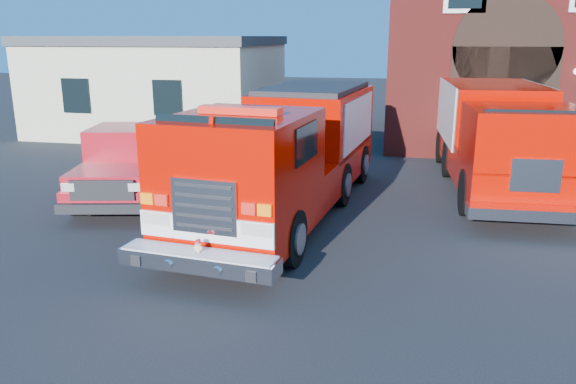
% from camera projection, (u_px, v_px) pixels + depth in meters
% --- Properties ---
extents(ground, '(100.00, 100.00, 0.00)m').
position_uv_depth(ground, '(299.00, 233.00, 12.82)').
color(ground, black).
rests_on(ground, ground).
extents(parking_stripe_mid, '(0.12, 3.00, 0.01)m').
position_uv_depth(parking_stripe_mid, '(560.00, 201.00, 15.30)').
color(parking_stripe_mid, yellow).
rests_on(parking_stripe_mid, ground).
extents(parking_stripe_far, '(0.12, 3.00, 0.01)m').
position_uv_depth(parking_stripe_far, '(537.00, 175.00, 18.13)').
color(parking_stripe_far, yellow).
rests_on(parking_stripe_far, ground).
extents(side_building, '(10.20, 8.20, 4.35)m').
position_uv_depth(side_building, '(162.00, 84.00, 26.26)').
color(side_building, beige).
rests_on(side_building, ground).
extents(fire_engine, '(3.79, 10.07, 3.03)m').
position_uv_depth(fire_engine, '(288.00, 152.00, 13.95)').
color(fire_engine, black).
rests_on(fire_engine, ground).
extents(pickup_truck, '(3.41, 6.35, 1.97)m').
position_uv_depth(pickup_truck, '(134.00, 162.00, 15.76)').
color(pickup_truck, black).
rests_on(pickup_truck, ground).
extents(secondary_truck, '(3.21, 9.17, 2.94)m').
position_uv_depth(secondary_truck, '(498.00, 133.00, 16.41)').
color(secondary_truck, black).
rests_on(secondary_truck, ground).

